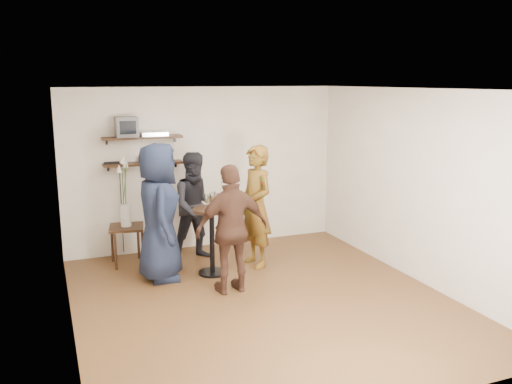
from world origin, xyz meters
The scene contains 18 objects.
room centered at (0.00, 0.00, 1.30)m, with size 4.58×5.08×2.68m.
shelf_upper centered at (-1.00, 2.38, 1.85)m, with size 1.20×0.25×0.04m, color black.
shelf_lower centered at (-1.00, 2.38, 1.45)m, with size 1.20×0.25×0.04m, color black.
crt_monitor centered at (-1.23, 2.38, 2.02)m, with size 0.32×0.30×0.30m, color #59595B.
dvd_deck centered at (-0.82, 2.38, 1.90)m, with size 0.40×0.24×0.06m, color silver.
radio centered at (-0.94, 2.38, 1.52)m, with size 0.22×0.10×0.10m, color black.
power_strip centered at (-1.43, 2.42, 1.48)m, with size 0.30×0.05×0.03m, color black.
side_table centered at (-1.35, 2.02, 0.49)m, with size 0.57×0.57×0.59m.
vase_lilies centered at (-1.35, 2.02, 0.93)m, with size 0.20×0.21×1.07m.
drinks_table centered at (-0.30, 1.16, 0.61)m, with size 0.52×0.52×0.95m.
wine_glass_fl centered at (-0.36, 1.14, 1.09)m, with size 0.07×0.07×0.20m.
wine_glass_fr centered at (-0.22, 1.13, 1.10)m, with size 0.07×0.07×0.21m.
wine_glass_bl centered at (-0.31, 1.24, 1.08)m, with size 0.06×0.06×0.19m.
wine_glass_br centered at (-0.26, 1.18, 1.10)m, with size 0.07×0.07×0.22m.
person_plaid centered at (0.42, 1.28, 0.89)m, with size 0.65×0.43×1.79m, color #9F2A12.
person_dark centered at (-0.31, 1.88, 0.82)m, with size 0.80×0.62×1.65m, color black.
person_navy centered at (-1.02, 1.24, 0.95)m, with size 0.92×0.60×1.89m, color #161D33.
person_brown centered at (-0.25, 0.44, 0.84)m, with size 0.98×0.41×1.67m, color #42271C.
Camera 1 is at (-2.41, -5.87, 2.70)m, focal length 38.00 mm.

